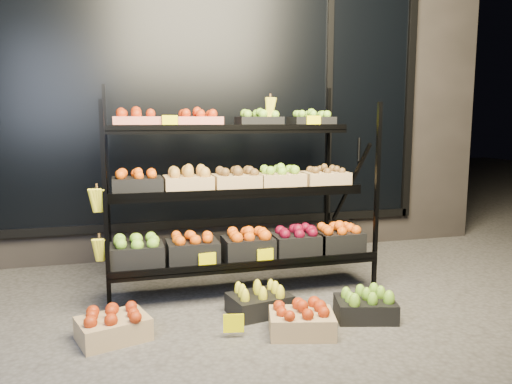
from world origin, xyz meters
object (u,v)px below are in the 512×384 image
object	(u,v)px
display_rack	(236,192)
floor_crate_midright	(302,320)
floor_crate_midleft	(259,300)
floor_crate_left	(113,325)

from	to	relation	value
display_rack	floor_crate_midright	bearing A→B (deg)	-80.31
floor_crate_midleft	floor_crate_midright	distance (m)	0.43
display_rack	floor_crate_midleft	xyz separation A→B (m)	(0.01, -0.65, -0.69)
floor_crate_midleft	floor_crate_left	bearing A→B (deg)	178.08
display_rack	floor_crate_midright	world-z (taller)	display_rack
floor_crate_left	floor_crate_midleft	distance (m)	1.01
display_rack	floor_crate_midleft	distance (m)	0.95
floor_crate_midright	display_rack	bearing A→B (deg)	114.26
display_rack	floor_crate_left	world-z (taller)	display_rack
display_rack	floor_crate_left	xyz separation A→B (m)	(-0.99, -0.82, -0.69)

